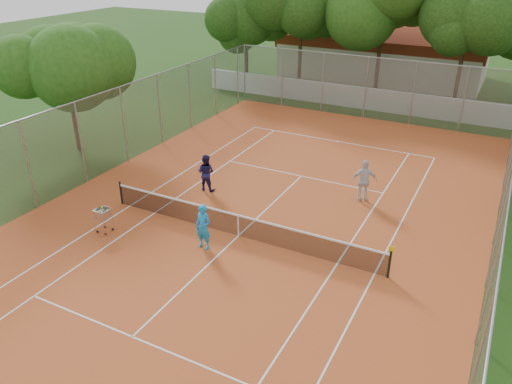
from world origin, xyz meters
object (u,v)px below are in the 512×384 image
at_px(player_far_right, 364,181).
at_px(player_far_left, 206,173).
at_px(player_near, 203,227).
at_px(tennis_net, 238,225).
at_px(clubhouse, 383,51).
at_px(ball_hopper, 103,220).

bearing_deg(player_far_right, player_far_left, -3.42).
bearing_deg(player_near, player_far_right, 60.34).
relative_size(tennis_net, player_far_left, 6.76).
xyz_separation_m(player_far_left, player_far_right, (6.82, 2.32, 0.09)).
relative_size(clubhouse, player_near, 9.10).
relative_size(clubhouse, player_far_right, 8.43).
distance_m(tennis_net, player_far_left, 4.49).
bearing_deg(ball_hopper, tennis_net, 42.85).
bearing_deg(tennis_net, clubhouse, 93.95).
xyz_separation_m(player_near, player_far_right, (4.20, 6.60, 0.07)).
height_order(player_far_right, ball_hopper, player_far_right).
height_order(player_near, ball_hopper, player_near).
bearing_deg(clubhouse, ball_hopper, -95.33).
distance_m(player_near, player_far_left, 5.02).
height_order(clubhouse, player_far_right, clubhouse).
distance_m(tennis_net, clubhouse, 29.12).
bearing_deg(player_near, ball_hopper, -165.48).
distance_m(player_far_left, ball_hopper, 5.38).
distance_m(tennis_net, player_near, 1.58).
bearing_deg(ball_hopper, player_far_right, 60.45).
bearing_deg(player_far_left, player_near, 117.09).
bearing_deg(tennis_net, player_near, -119.08).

